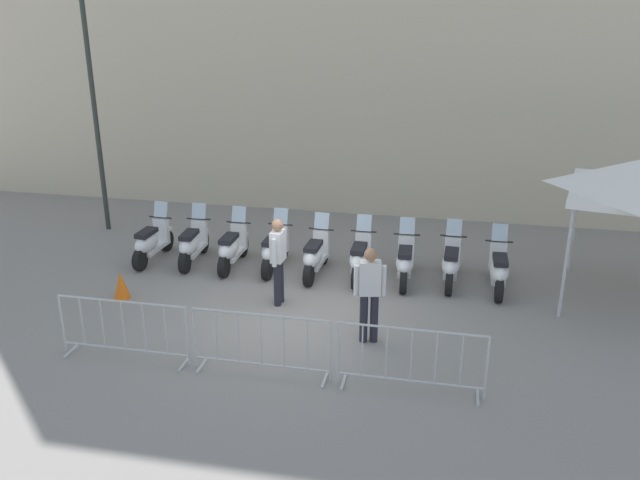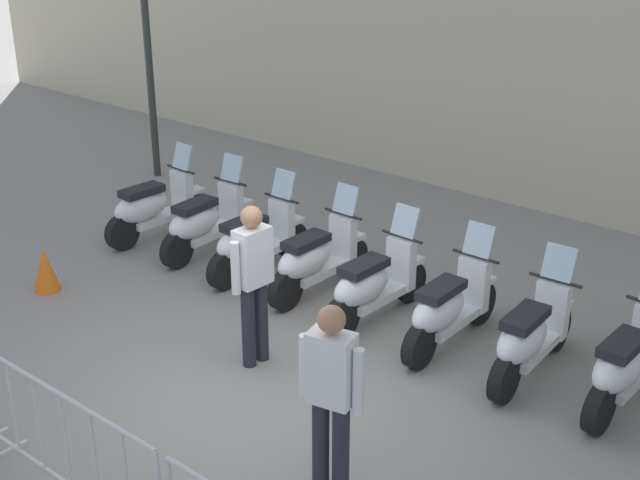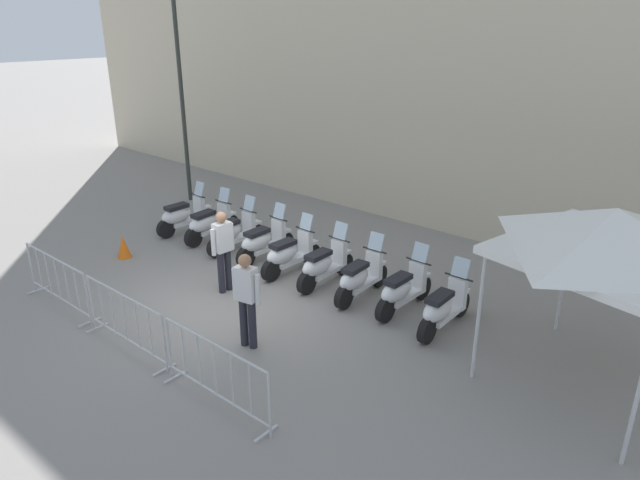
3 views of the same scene
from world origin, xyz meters
name	(u,v)px [view 2 (image 2 of 3)]	position (x,y,z in m)	size (l,w,h in m)	color
ground_plane	(262,389)	(0.00, 0.00, 0.00)	(120.00, 120.00, 0.00)	gray
motorcycle_0	(153,207)	(-4.09, 1.08, 0.45)	(0.63, 1.72, 1.24)	black
motorcycle_1	(205,222)	(-3.17, 1.34, 0.45)	(0.73, 1.70, 1.24)	black
motorcycle_2	(254,241)	(-2.23, 1.48, 0.45)	(0.68, 1.71, 1.24)	black
motorcycle_3	(316,259)	(-1.32, 1.74, 0.45)	(0.66, 1.72, 1.24)	black
motorcycle_4	(373,285)	(-0.37, 1.80, 0.45)	(0.64, 1.72, 1.24)	black
motorcycle_5	(448,308)	(0.55, 2.03, 0.45)	(0.69, 1.71, 1.24)	black
motorcycle_6	(530,337)	(1.48, 2.22, 0.45)	(0.73, 1.70, 1.24)	black
motorcycle_7	(627,364)	(2.38, 2.50, 0.45)	(0.65, 1.72, 1.24)	black
barrier_segment_1	(67,451)	(0.44, -2.15, 0.53)	(2.20, 0.85, 1.07)	#B2B5B7
officer_near_row_end	(253,276)	(-0.47, 0.26, 0.98)	(0.27, 0.55, 1.73)	#23232D
officer_mid_plaza	(331,393)	(1.63, -0.47, 0.98)	(0.51, 0.34, 1.73)	#23232D
traffic_cone	(45,269)	(-3.45, -0.75, 0.28)	(0.32, 0.32, 0.55)	orange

